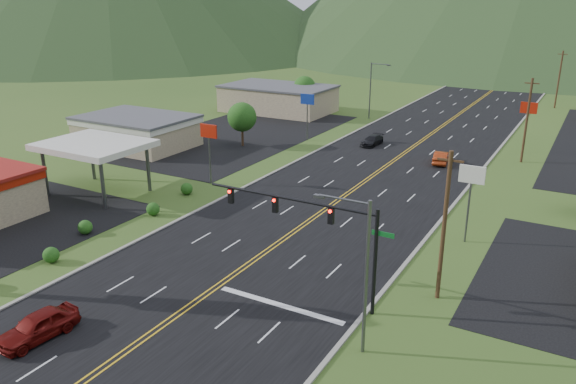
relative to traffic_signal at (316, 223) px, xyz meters
The scene contains 19 objects.
traffic_signal is the anchor object (origin of this frame).
streetlight_east 6.17m from the traffic_signal, 40.39° to the right, with size 3.28×0.25×9.00m.
streetlight_west 58.88m from the traffic_signal, 107.97° to the left, with size 3.28×0.25×9.00m.
gas_canopy 29.59m from the traffic_signal, 164.30° to the left, with size 10.00×8.00×5.30m.
building_west_mid 45.46m from the traffic_signal, 148.05° to the left, with size 14.40×10.40×4.10m.
building_west_far 64.15m from the traffic_signal, 122.56° to the left, with size 18.40×11.40×4.50m.
pole_sign_west_a 26.00m from the traffic_signal, 142.00° to the left, with size 2.00×0.18×6.40m.
pole_sign_west_b 43.17m from the traffic_signal, 118.32° to the left, with size 2.00×0.18×6.40m.
pole_sign_east_a 15.45m from the traffic_signal, 65.05° to the left, with size 2.00×0.18×6.40m.
pole_sign_east_b 46.47m from the traffic_signal, 81.94° to the left, with size 2.00×0.18×6.40m.
tree_west_a 40.80m from the traffic_signal, 130.50° to the left, with size 3.84×3.84×5.82m.
tree_west_b 66.01m from the traffic_signal, 118.49° to the left, with size 3.84×3.84×5.82m.
utility_pole_a 8.08m from the traffic_signal, 29.72° to the left, with size 1.60×0.28×10.00m.
utility_pole_b 41.60m from the traffic_signal, 80.29° to the left, with size 1.60×0.28×10.00m.
utility_pole_c 81.31m from the traffic_signal, 85.05° to the left, with size 1.60×0.28×10.00m.
utility_pole_d 121.21m from the traffic_signal, 86.68° to the left, with size 1.60×0.28×10.00m.
car_red_near 17.44m from the traffic_signal, 134.35° to the right, with size 1.90×4.73×1.61m, color #620D0A.
car_dark_mid 41.62m from the traffic_signal, 106.22° to the left, with size 1.76×4.32×1.25m, color black.
car_red_far 35.92m from the traffic_signal, 91.94° to the left, with size 1.55×4.45×1.46m, color #9C3011.
Camera 1 is at (20.99, -15.29, 18.72)m, focal length 35.00 mm.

